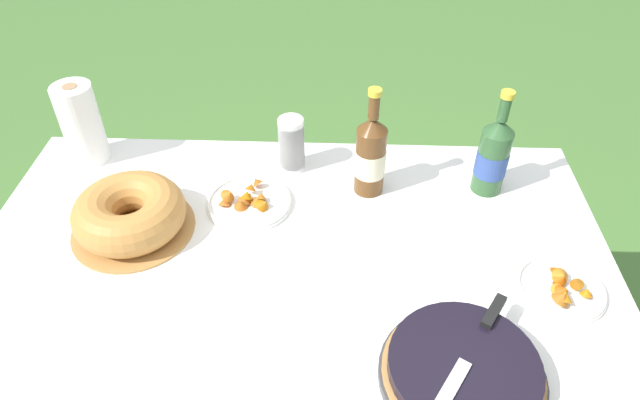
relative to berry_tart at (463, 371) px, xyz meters
name	(u,v)px	position (x,y,z in m)	size (l,w,h in m)	color
garden_table	(290,290)	(-0.36, 0.28, -0.11)	(1.54, 1.02, 0.77)	brown
tablecloth	(289,273)	(-0.36, 0.28, -0.04)	(1.55, 1.03, 0.10)	white
berry_tart	(463,371)	(0.00, 0.00, 0.00)	(0.32, 0.32, 0.06)	#38383D
serving_knife	(472,350)	(0.02, 0.02, 0.04)	(0.22, 0.33, 0.01)	silver
bundt_cake	(130,214)	(-0.76, 0.39, 0.03)	(0.31, 0.31, 0.11)	#B78447
cup_stack	(292,144)	(-0.38, 0.67, 0.05)	(0.07, 0.07, 0.16)	white
cider_bottle_green	(493,156)	(0.15, 0.59, 0.08)	(0.08, 0.08, 0.30)	#2D562D
cider_bottle_amber	(371,155)	(-0.17, 0.58, 0.09)	(0.08, 0.08, 0.31)	brown
snack_plate_near	(562,288)	(0.26, 0.23, -0.01)	(0.20, 0.20, 0.06)	white
snack_plate_left	(249,201)	(-0.48, 0.50, -0.01)	(0.23, 0.23, 0.07)	white
paper_towel_roll	(81,124)	(-0.97, 0.69, 0.09)	(0.11, 0.11, 0.24)	white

